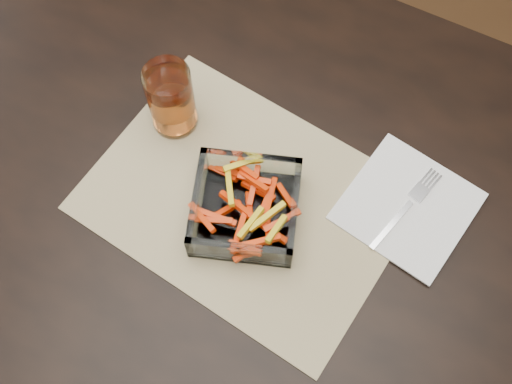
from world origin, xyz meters
TOP-DOWN VIEW (x-y plane):
  - dining_table at (0.00, 0.00)m, footprint 1.60×0.90m
  - placemat at (0.06, -0.01)m, footprint 0.48×0.38m
  - glass_bowl at (0.07, -0.03)m, footprint 0.19×0.19m
  - tumbler at (-0.10, 0.06)m, footprint 0.07×0.07m
  - napkin at (0.28, 0.09)m, footprint 0.20×0.20m
  - fork at (0.28, 0.09)m, footprint 0.05×0.16m

SIDE VIEW (x-z plane):
  - dining_table at x=0.00m, z-range 0.29..1.04m
  - placemat at x=0.06m, z-range 0.75..0.75m
  - napkin at x=0.28m, z-range 0.75..0.76m
  - fork at x=0.28m, z-range 0.76..0.76m
  - glass_bowl at x=0.07m, z-range 0.75..0.81m
  - tumbler at x=-0.10m, z-range 0.75..0.87m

